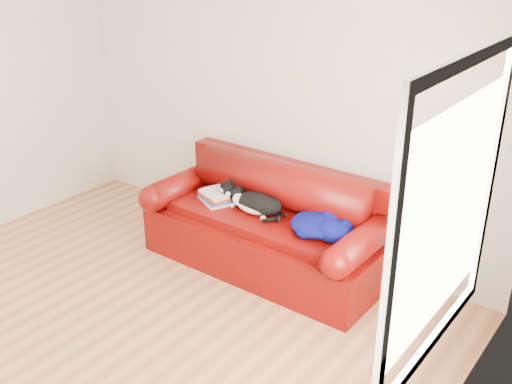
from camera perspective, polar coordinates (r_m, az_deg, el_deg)
ground at (r=4.62m, az=-13.85°, el=-12.99°), size 4.50×4.50×0.00m
room_shell at (r=3.80m, az=-14.88°, el=7.00°), size 4.52×4.02×2.61m
sofa_base at (r=5.20m, az=0.96°, el=-4.65°), size 2.10×0.90×0.50m
sofa_back at (r=5.25m, az=2.55°, el=-0.71°), size 2.10×1.01×0.88m
book_stack at (r=5.29m, az=-3.75°, el=-0.44°), size 0.38×0.35×0.10m
cat at (r=5.06m, az=0.02°, el=-1.12°), size 0.62×0.26×0.22m
blanket at (r=4.76m, az=6.11°, el=-3.09°), size 0.56×0.45×0.17m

